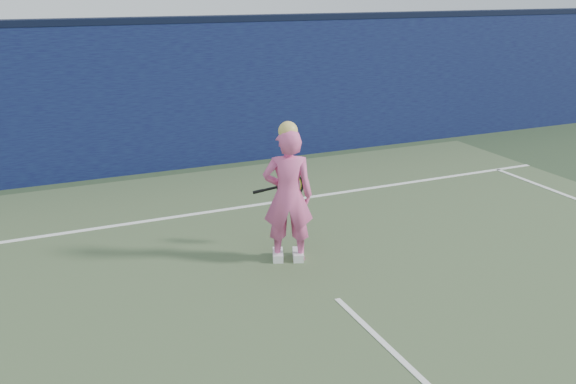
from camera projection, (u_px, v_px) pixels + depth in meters
name	position (u px, v px, depth m)	size (l,w,h in m)	color
ground	(390.00, 350.00, 5.46)	(80.00, 80.00, 0.00)	#2D4228
backstop_wall	(192.00, 96.00, 10.69)	(24.00, 0.40, 2.50)	#0C0D37
wall_cap	(188.00, 19.00, 10.27)	(24.00, 0.42, 0.10)	black
player	(288.00, 195.00, 7.01)	(0.68, 0.56, 1.67)	#DF5696
racket	(287.00, 186.00, 7.40)	(0.57, 0.36, 0.34)	black
court_lines	(411.00, 369.00, 5.17)	(11.00, 12.04, 0.01)	white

